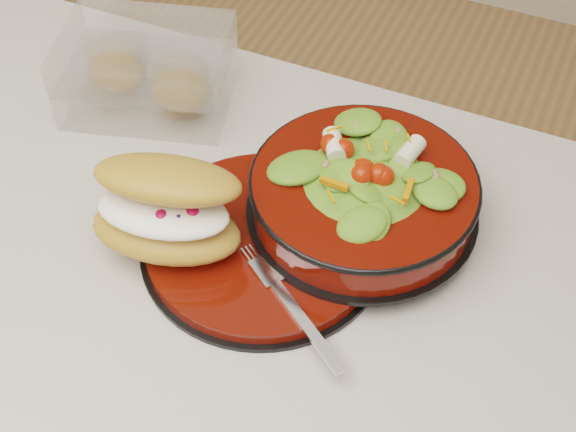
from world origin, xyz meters
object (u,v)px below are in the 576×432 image
at_px(fork, 293,308).
at_px(pastry_box, 147,71).
at_px(croissant, 167,209).
at_px(salad_bowl, 364,188).
at_px(dinner_plate, 263,243).

relative_size(fork, pastry_box, 0.59).
relative_size(croissant, fork, 1.25).
relative_size(salad_bowl, fork, 1.81).
height_order(dinner_plate, salad_bowl, salad_bowl).
height_order(fork, pastry_box, pastry_box).
xyz_separation_m(salad_bowl, fork, (-0.02, -0.15, -0.04)).
height_order(dinner_plate, croissant, croissant).
bearing_deg(croissant, pastry_box, 113.64).
bearing_deg(croissant, fork, -23.09).
bearing_deg(croissant, dinner_plate, 13.87).
xyz_separation_m(dinner_plate, fork, (0.07, -0.07, 0.01)).
height_order(croissant, fork, croissant).
distance_m(dinner_plate, pastry_box, 0.29).
distance_m(salad_bowl, pastry_box, 0.33).
xyz_separation_m(croissant, pastry_box, (-0.15, 0.20, -0.02)).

